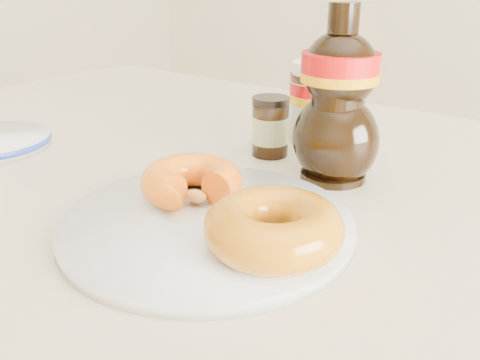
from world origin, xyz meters
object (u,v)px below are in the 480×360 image
Objects in this scene: dining_table at (241,254)px; donut_bitten at (192,181)px; donut_whole at (274,228)px; nutella_jar at (318,99)px; plate at (207,224)px; dark_jar at (270,127)px; syrup_bottle at (338,96)px.

donut_bitten reaches higher than dining_table.
donut_whole is 0.34m from nutella_jar.
donut_bitten is at bearing 148.32° from plate.
syrup_bottle is at bearing -12.66° from dark_jar.
nutella_jar is 0.09m from dark_jar.
donut_whole is (0.12, -0.04, 0.00)m from donut_bitten.
donut_whole is 0.22m from syrup_bottle.
donut_bitten is (-0.04, 0.03, 0.02)m from plate.
plate is at bearing -34.11° from donut_bitten.
plate is 0.31m from nutella_jar.
donut_whole is at bearing -7.93° from plate.
syrup_bottle is at bearing 53.09° from dining_table.
dining_table is 0.17m from dark_jar.
dark_jar reaches higher than donut_bitten.
syrup_bottle is 0.12m from dark_jar.
nutella_jar is 1.44× the size of dark_jar.
nutella_jar is at bearing 101.06° from plate.
donut_bitten is at bearing -79.51° from dark_jar.
plate is at bearing 172.07° from donut_whole.
nutella_jar reaches higher than dark_jar.
dark_jar reaches higher than dining_table.
donut_bitten is 0.28m from nutella_jar.
dark_jar is (-0.04, 0.11, 0.12)m from dining_table.
donut_whole is 1.04× the size of nutella_jar.
syrup_bottle is 2.56× the size of dark_jar.
syrup_bottle reaches higher than dining_table.
donut_whole is at bearing -65.74° from nutella_jar.
dark_jar is (-0.08, 0.21, 0.03)m from plate.
dining_table is 5.17× the size of plate.
syrup_bottle reaches higher than donut_bitten.
donut_bitten is at bearing -86.44° from nutella_jar.
donut_whole reaches higher than plate.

